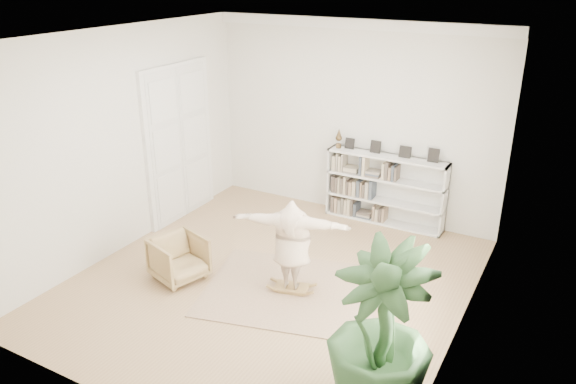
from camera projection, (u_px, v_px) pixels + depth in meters
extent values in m
plane|color=#A07A52|center=(272.00, 281.00, 8.50)|extent=(6.00, 6.00, 0.00)
plane|color=silver|center=(354.00, 120.00, 10.25)|extent=(5.50, 0.00, 5.50)
plane|color=silver|center=(112.00, 262.00, 5.39)|extent=(5.50, 0.00, 5.50)
plane|color=silver|center=(124.00, 141.00, 9.05)|extent=(0.00, 6.00, 6.00)
plane|color=silver|center=(472.00, 208.00, 6.59)|extent=(0.00, 6.00, 6.00)
plane|color=white|center=(269.00, 36.00, 7.14)|extent=(6.00, 6.00, 0.00)
cube|color=white|center=(357.00, 24.00, 9.56)|extent=(5.50, 0.12, 0.18)
cube|color=white|center=(179.00, 144.00, 10.24)|extent=(0.08, 1.78, 2.92)
cube|color=silver|center=(166.00, 150.00, 9.91)|extent=(0.06, 0.78, 2.80)
cube|color=silver|center=(194.00, 139.00, 10.55)|extent=(0.06, 0.78, 2.80)
cube|color=silver|center=(331.00, 179.00, 10.68)|extent=(0.04, 0.35, 1.30)
cube|color=silver|center=(444.00, 201.00, 9.71)|extent=(0.04, 0.35, 1.30)
cube|color=silver|center=(388.00, 187.00, 10.32)|extent=(2.20, 0.04, 1.30)
cube|color=silver|center=(383.00, 221.00, 10.43)|extent=(2.20, 0.35, 0.04)
cube|color=silver|center=(384.00, 201.00, 10.28)|extent=(2.20, 0.35, 0.04)
cube|color=silver|center=(386.00, 179.00, 10.11)|extent=(2.20, 0.35, 0.04)
cube|color=silver|center=(387.00, 157.00, 9.96)|extent=(2.20, 0.35, 0.04)
cube|color=black|center=(350.00, 142.00, 10.28)|extent=(0.18, 0.07, 0.24)
cube|color=black|center=(376.00, 146.00, 10.06)|extent=(0.18, 0.07, 0.24)
cube|color=black|center=(405.00, 151.00, 9.81)|extent=(0.18, 0.07, 0.24)
cube|color=black|center=(434.00, 155.00, 9.59)|extent=(0.18, 0.07, 0.24)
imported|color=tan|center=(179.00, 258.00, 8.47)|extent=(0.93, 0.91, 0.67)
cube|color=tan|center=(292.00, 291.00, 8.23)|extent=(2.92, 2.56, 0.02)
cube|color=olive|center=(292.00, 287.00, 8.20)|extent=(0.54, 0.40, 0.03)
cube|color=olive|center=(292.00, 289.00, 8.22)|extent=(0.33, 0.13, 0.04)
cube|color=olive|center=(292.00, 289.00, 8.22)|extent=(0.33, 0.13, 0.04)
cube|color=olive|center=(292.00, 287.00, 8.20)|extent=(0.20, 0.09, 0.10)
cube|color=olive|center=(292.00, 287.00, 8.20)|extent=(0.20, 0.09, 0.10)
imported|color=beige|center=(292.00, 242.00, 7.93)|extent=(1.75, 0.86, 1.37)
imported|color=#2B4F27|center=(380.00, 332.00, 5.72)|extent=(1.43, 1.43, 1.96)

